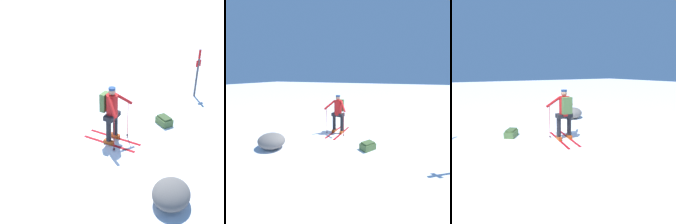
# 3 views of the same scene
# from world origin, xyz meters

# --- Properties ---
(ground_plane) EXTENTS (80.00, 80.00, 0.00)m
(ground_plane) POSITION_xyz_m (0.00, 0.00, 0.00)
(ground_plane) COLOR white
(skier) EXTENTS (1.06, 1.73, 1.74)m
(skier) POSITION_xyz_m (-0.11, 0.02, 1.00)
(skier) COLOR red
(skier) RESTS_ON ground_plane
(dropped_backpack) EXTENTS (0.58, 0.61, 0.28)m
(dropped_backpack) POSITION_xyz_m (1.46, -1.14, 0.13)
(dropped_backpack) COLOR #4C6B38
(dropped_backpack) RESTS_ON ground_plane
(rock_boulder) EXTENTS (1.00, 0.85, 0.55)m
(rock_boulder) POSITION_xyz_m (-1.84, -2.26, 0.28)
(rock_boulder) COLOR slate
(rock_boulder) RESTS_ON ground_plane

